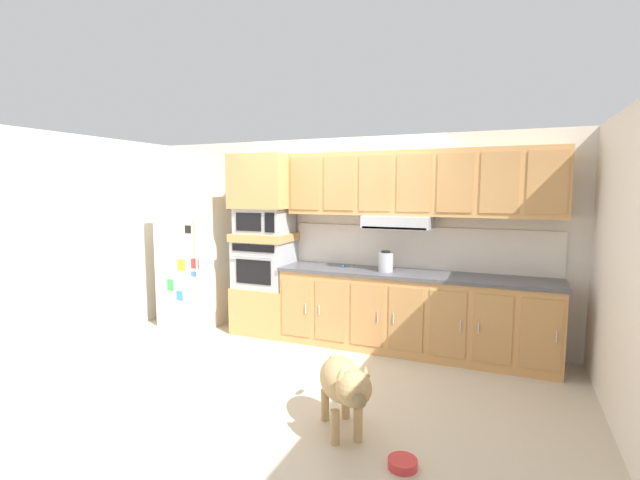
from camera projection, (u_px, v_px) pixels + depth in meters
name	position (u px, v px, depth m)	size (l,w,h in m)	color
ground_plane	(309.00, 361.00, 4.89)	(9.60, 9.60, 0.00)	beige
back_kitchen_wall	(344.00, 237.00, 5.77)	(6.20, 0.12, 2.50)	beige
side_panel_left	(112.00, 237.00, 5.83)	(0.12, 7.10, 2.50)	beige
side_panel_right	(621.00, 265.00, 3.67)	(0.12, 7.10, 2.50)	silver
refrigerator	(194.00, 261.00, 6.21)	(0.76, 0.73, 1.76)	silver
oven_base_cabinet	(266.00, 309.00, 5.92)	(0.74, 0.62, 0.60)	tan
built_in_oven	(265.00, 264.00, 5.85)	(0.70, 0.62, 0.60)	#A8AAAF
appliance_mid_shelf	(265.00, 237.00, 5.81)	(0.74, 0.62, 0.10)	tan
microwave	(264.00, 221.00, 5.79)	(0.64, 0.54, 0.32)	#A8AAAF
appliance_upper_cabinet	(264.00, 182.00, 5.73)	(0.74, 0.62, 0.68)	tan
lower_cabinet_run	(411.00, 314.00, 5.16)	(3.09, 0.63, 0.88)	tan
countertop_slab	(412.00, 274.00, 5.11)	(3.13, 0.64, 0.04)	#4C4C51
backsplash_panel	(418.00, 248.00, 5.35)	(3.13, 0.02, 0.50)	silver
upper_cabinet_with_hood	(415.00, 186.00, 5.12)	(3.09, 0.48, 0.88)	tan
screwdriver	(344.00, 266.00, 5.47)	(0.15, 0.14, 0.03)	blue
electric_kettle	(386.00, 262.00, 5.17)	(0.17, 0.17, 0.24)	#A8AAAF
dog	(344.00, 383.00, 3.37)	(0.63, 0.85, 0.65)	tan
dog_food_bowl	(403.00, 463.00, 3.02)	(0.20, 0.20, 0.06)	red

